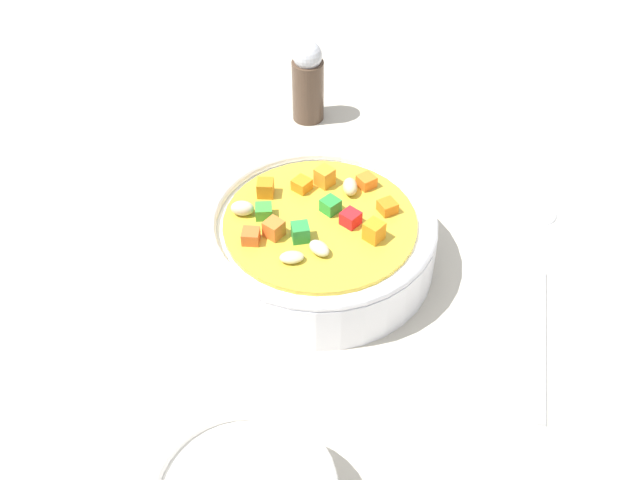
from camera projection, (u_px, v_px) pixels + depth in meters
The scene contains 4 objects.
ground_plane at pixel (320, 271), 61.82cm from camera, with size 140.00×140.00×2.00cm, color #BAB2A0.
soup_bowl_main at pixel (320, 238), 59.25cm from camera, with size 18.12×18.12×6.11cm.
spoon at pixel (543, 273), 59.69cm from camera, with size 21.99×10.78×0.99cm.
pepper_shaker at pixel (308, 81), 73.09cm from camera, with size 3.11×3.11×8.33cm.
Camera 1 is at (-34.91, -24.98, 43.57)cm, focal length 42.49 mm.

